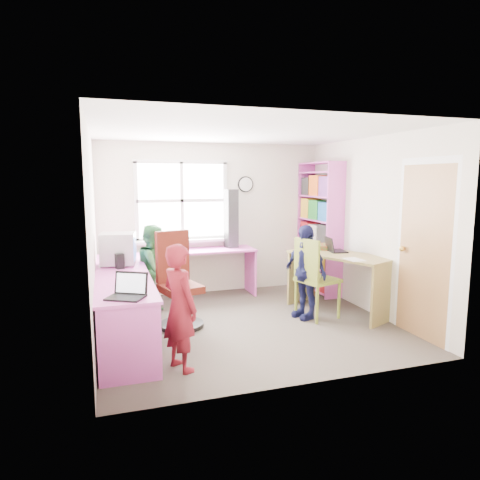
% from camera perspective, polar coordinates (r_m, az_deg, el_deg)
% --- Properties ---
extents(room, '(3.64, 3.44, 2.44)m').
position_cam_1_polar(room, '(5.39, 0.61, 1.55)').
color(room, '#453D36').
rests_on(room, ground).
extents(l_desk, '(2.38, 2.95, 0.75)m').
position_cam_1_polar(l_desk, '(4.92, -12.87, -8.38)').
color(l_desk, '#F461D4').
rests_on(l_desk, ground).
extents(right_desk, '(1.17, 1.55, 0.81)m').
position_cam_1_polar(right_desk, '(6.08, 13.21, -3.91)').
color(right_desk, '#95864A').
rests_on(right_desk, ground).
extents(bookshelf, '(0.30, 1.02, 2.10)m').
position_cam_1_polar(bookshelf, '(7.06, 10.51, 1.22)').
color(bookshelf, '#F461D4').
rests_on(bookshelf, ground).
extents(swivel_chair, '(0.68, 0.68, 1.19)m').
position_cam_1_polar(swivel_chair, '(5.44, -8.31, -6.05)').
color(swivel_chair, black).
rests_on(swivel_chair, ground).
extents(wooden_chair, '(0.58, 0.58, 1.08)m').
position_cam_1_polar(wooden_chair, '(5.71, 9.76, -4.66)').
color(wooden_chair, olive).
rests_on(wooden_chair, ground).
extents(crt_monitor, '(0.47, 0.43, 0.41)m').
position_cam_1_polar(crt_monitor, '(5.63, -15.93, -1.15)').
color(crt_monitor, '#A4A5A9').
rests_on(crt_monitor, l_desk).
extents(laptop_left, '(0.42, 0.39, 0.22)m').
position_cam_1_polar(laptop_left, '(4.12, -14.71, -6.66)').
color(laptop_left, black).
rests_on(laptop_left, l_desk).
extents(laptop_right, '(0.30, 0.34, 0.21)m').
position_cam_1_polar(laptop_right, '(6.20, 12.41, -1.08)').
color(laptop_right, black).
rests_on(laptop_right, right_desk).
extents(speaker_a, '(0.11, 0.11, 0.19)m').
position_cam_1_polar(speaker_a, '(5.42, -15.76, -2.74)').
color(speaker_a, black).
rests_on(speaker_a, l_desk).
extents(speaker_b, '(0.11, 0.11, 0.17)m').
position_cam_1_polar(speaker_b, '(5.83, -15.50, -2.03)').
color(speaker_b, black).
rests_on(speaker_b, l_desk).
extents(cd_tower, '(0.21, 0.20, 0.93)m').
position_cam_1_polar(cd_tower, '(6.79, -1.19, 2.87)').
color(cd_tower, black).
rests_on(cd_tower, l_desk).
extents(game_box, '(0.42, 0.42, 0.07)m').
position_cam_1_polar(game_box, '(6.42, 10.62, -0.87)').
color(game_box, red).
rests_on(game_box, right_desk).
extents(paper_a, '(0.25, 0.32, 0.00)m').
position_cam_1_polar(paper_a, '(4.66, -14.86, -5.59)').
color(paper_a, silver).
rests_on(paper_a, l_desk).
extents(paper_b, '(0.20, 0.28, 0.00)m').
position_cam_1_polar(paper_b, '(5.66, 14.97, -2.52)').
color(paper_b, silver).
rests_on(paper_b, right_desk).
extents(potted_plant, '(0.17, 0.14, 0.29)m').
position_cam_1_polar(potted_plant, '(6.53, -8.70, -0.26)').
color(potted_plant, '#2C6E39').
rests_on(potted_plant, l_desk).
extents(person_red, '(0.46, 0.53, 1.24)m').
position_cam_1_polar(person_red, '(4.18, -8.03, -8.89)').
color(person_red, maroon).
rests_on(person_red, ground).
extents(person_green, '(0.70, 0.75, 1.23)m').
position_cam_1_polar(person_green, '(5.92, -11.31, -3.91)').
color(person_green, '#30783F').
rests_on(person_green, ground).
extents(person_navy, '(0.49, 0.79, 1.25)m').
position_cam_1_polar(person_navy, '(5.72, 8.68, -4.19)').
color(person_navy, '#161945').
rests_on(person_navy, ground).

